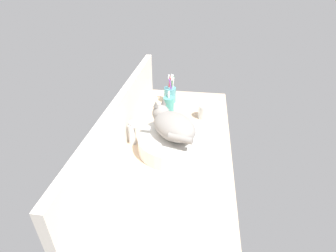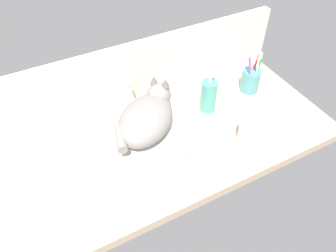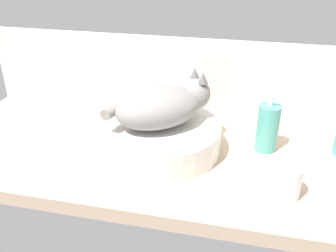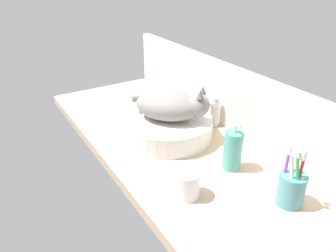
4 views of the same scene
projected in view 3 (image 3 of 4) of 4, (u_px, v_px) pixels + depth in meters
ground_plane at (167, 156)px, 109.61cm from camera, size 137.14×56.54×4.00cm
backsplash_panel at (185, 77)px, 125.55cm from camera, size 137.14×3.60×25.88cm
sink_basin at (159, 137)px, 107.38cm from camera, size 35.38×35.38×7.96cm
cat at (163, 105)px, 103.50cm from camera, size 30.02×29.24×14.00cm
faucet at (179, 99)px, 123.13cm from camera, size 3.81×11.86×13.60cm
soap_dispenser at (268, 128)px, 105.92cm from camera, size 6.27×6.27×17.07cm
water_glass at (284, 182)px, 88.32cm from camera, size 7.77×7.77×8.42cm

